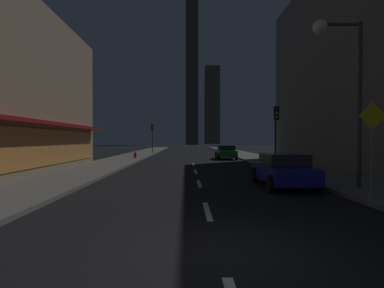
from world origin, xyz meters
name	(u,v)px	position (x,y,z in m)	size (l,w,h in m)	color
ground_plane	(191,156)	(0.00, 32.00, -0.05)	(78.00, 136.00, 0.10)	black
sidewalk_right	(246,155)	(7.00, 32.00, 0.07)	(4.00, 76.00, 0.15)	#605E59
sidewalk_left	(136,155)	(-7.00, 32.00, 0.07)	(4.00, 76.00, 0.15)	#605E59
lane_marking_center	(199,184)	(0.00, 8.40, 0.01)	(0.16, 23.00, 0.01)	silver
skyscraper_distant_tall	(192,57)	(1.82, 117.96, 36.68)	(5.10, 8.66, 73.36)	#3D3A2D
skyscraper_distant_mid	(212,106)	(12.15, 138.80, 18.74)	(7.00, 8.59, 37.49)	#494637
car_parked_near	(282,170)	(3.60, 7.50, 0.74)	(1.98, 4.24, 1.45)	navy
car_parked_far	(226,152)	(3.60, 25.65, 0.74)	(1.98, 4.24, 1.45)	#1E722D
fire_hydrant_far_left	(135,155)	(-5.90, 25.32, 0.45)	(0.42, 0.30, 0.65)	red
traffic_light_near_right	(276,123)	(5.50, 14.58, 3.19)	(0.32, 0.48, 4.20)	#2D2D2D
traffic_light_far_left	(152,132)	(-5.50, 37.35, 3.19)	(0.32, 0.48, 4.20)	#2D2D2D
street_lamp_right	(339,63)	(5.38, 6.17, 5.07)	(1.96, 0.56, 6.58)	#38383D
pedestrian_crossing_sign	(372,141)	(5.60, 4.46, 2.02)	(0.91, 0.08, 3.15)	slate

